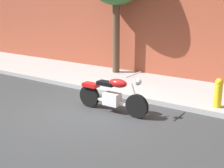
{
  "coord_description": "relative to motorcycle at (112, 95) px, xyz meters",
  "views": [
    {
      "loc": [
        4.82,
        -6.06,
        2.85
      ],
      "look_at": [
        0.49,
        0.31,
        0.75
      ],
      "focal_mm": 50.15,
      "sensor_mm": 36.0,
      "label": 1
    }
  ],
  "objects": [
    {
      "name": "ground_plane",
      "position": [
        -0.49,
        -0.31,
        -0.46
      ],
      "size": [
        60.0,
        60.0,
        0.0
      ],
      "primitive_type": "plane",
      "color": "#303335"
    },
    {
      "name": "fire_hydrant",
      "position": [
        2.27,
        1.52,
        0.0
      ],
      "size": [
        0.2,
        0.2,
        0.91
      ],
      "color": "gold",
      "rests_on": "ground"
    },
    {
      "name": "motorcycle",
      "position": [
        0.0,
        0.0,
        0.0
      ],
      "size": [
        2.08,
        0.7,
        1.1
      ],
      "color": "black",
      "rests_on": "ground"
    },
    {
      "name": "sidewalk",
      "position": [
        -0.49,
        2.52,
        -0.39
      ],
      "size": [
        21.12,
        2.8,
        0.14
      ],
      "primitive_type": "cube",
      "color": "#999999",
      "rests_on": "ground"
    }
  ]
}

